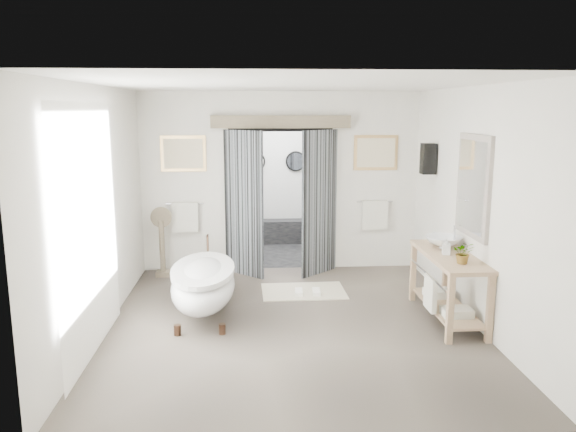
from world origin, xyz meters
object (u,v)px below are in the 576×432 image
(clawfoot_tub, at_px, (203,284))
(rug, at_px, (303,291))
(basin, at_px, (444,242))
(vanity, at_px, (447,281))

(clawfoot_tub, distance_m, rug, 1.67)
(clawfoot_tub, xyz_separation_m, basin, (3.09, -0.03, 0.50))
(vanity, xyz_separation_m, rug, (-1.68, 1.20, -0.50))
(rug, bearing_deg, vanity, -35.49)
(vanity, height_order, basin, basin)
(basin, bearing_deg, clawfoot_tub, 158.08)
(vanity, bearing_deg, basin, 81.98)
(clawfoot_tub, height_order, rug, clawfoot_tub)
(rug, distance_m, basin, 2.15)
(clawfoot_tub, relative_size, basin, 3.82)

